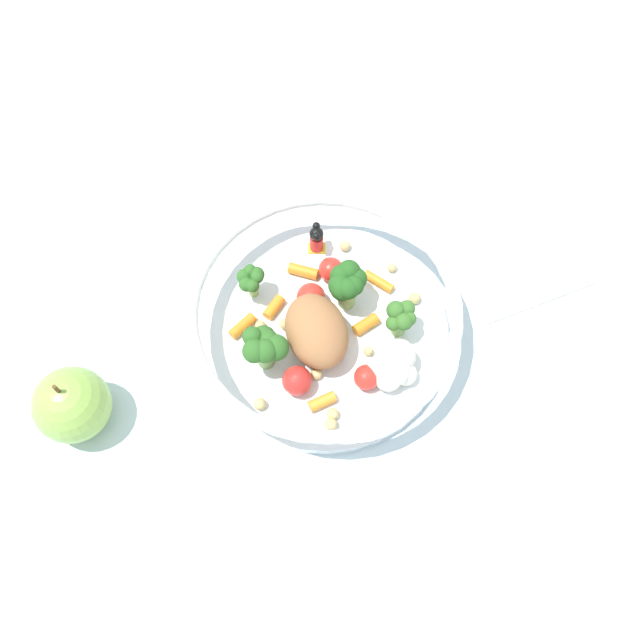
# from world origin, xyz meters

# --- Properties ---
(ground_plane) EXTENTS (2.40, 2.40, 0.00)m
(ground_plane) POSITION_xyz_m (0.00, 0.00, 0.00)
(ground_plane) COLOR silver
(food_container) EXTENTS (0.26, 0.26, 0.07)m
(food_container) POSITION_xyz_m (-0.01, -0.00, 0.03)
(food_container) COLOR white
(food_container) RESTS_ON ground_plane
(loose_apple) EXTENTS (0.07, 0.07, 0.08)m
(loose_apple) POSITION_xyz_m (0.02, -0.24, 0.03)
(loose_apple) COLOR #8CB74C
(loose_apple) RESTS_ON ground_plane
(folded_napkin) EXTENTS (0.16, 0.15, 0.01)m
(folded_napkin) POSITION_xyz_m (-0.06, 0.21, 0.00)
(folded_napkin) COLOR silver
(folded_napkin) RESTS_ON ground_plane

